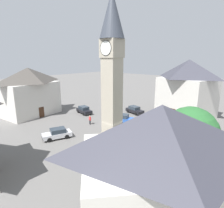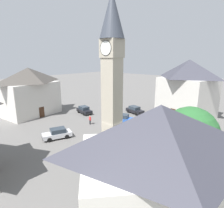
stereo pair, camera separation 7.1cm
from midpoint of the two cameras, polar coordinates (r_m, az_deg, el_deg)
The scene contains 13 objects.
ground_plane at distance 28.60m, azimuth 0.07°, elevation -9.94°, with size 200.00×200.00×0.00m, color #605E5B.
clock_tower at distance 26.18m, azimuth 0.08°, elevation 14.56°, with size 3.37×3.37×20.28m.
car_blue_kerb at distance 22.13m, azimuth -2.34°, elevation -15.29°, with size 3.79×4.33×1.53m.
car_silver_kerb at distance 34.51m, azimuth 3.44°, elevation -4.38°, with size 4.45×2.90×1.53m.
car_red_corner at distance 28.91m, azimuth -16.28°, elevation -8.62°, with size 3.11×4.46×1.53m.
car_white_side at distance 40.27m, azimuth 7.00°, elevation -1.79°, with size 4.41×2.64×1.53m.
car_black_far at distance 27.32m, azimuth 24.19°, elevation -10.67°, with size 2.11×4.27×1.53m.
car_green_alley at distance 40.36m, azimuth -8.42°, elevation -1.80°, with size 4.40×2.58×1.53m.
pedestrian at distance 33.51m, azimuth -6.65°, elevation -4.57°, with size 0.56×0.24×1.69m.
tree at distance 20.38m, azimuth 22.77°, elevation -8.45°, with size 5.51×5.51×6.94m.
building_shop_left at distance 41.70m, azimuth -23.66°, elevation 3.59°, with size 8.06×11.40×9.71m.
building_terrace_right at distance 10.50m, azimuth 13.26°, elevation -25.94°, with size 8.89×9.00×9.56m.
building_hall_far at distance 40.14m, azimuth 22.00°, elevation 4.56°, with size 11.61×10.42×11.29m.
Camera 2 is at (17.04, -19.88, 11.52)m, focal length 29.99 mm.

